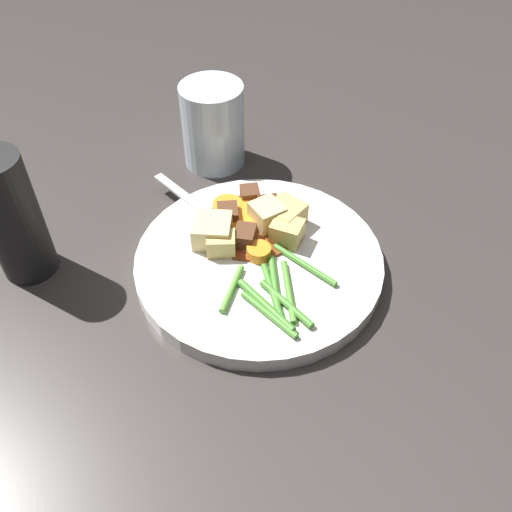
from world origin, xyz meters
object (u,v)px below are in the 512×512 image
meat_chunk_2 (242,237)px  meat_chunk_3 (225,215)px  potato_chunk_1 (210,231)px  potato_chunk_4 (282,215)px  dinner_plate (256,262)px  carrot_slice_1 (241,225)px  water_glass (211,125)px  potato_chunk_3 (284,232)px  meat_chunk_0 (266,206)px  carrot_slice_3 (225,207)px  meat_chunk_1 (247,195)px  potato_chunk_0 (218,244)px  potato_chunk_2 (264,216)px  fork (206,214)px  carrot_slice_2 (242,212)px  pepper_mill (10,216)px  carrot_slice_0 (252,252)px

meat_chunk_2 → meat_chunk_3: 0.04m
potato_chunk_1 → potato_chunk_4: size_ratio=1.05×
dinner_plate → meat_chunk_2: size_ratio=9.59×
carrot_slice_1 → water_glass: bearing=15.3°
potato_chunk_3 → meat_chunk_3: size_ratio=1.23×
meat_chunk_0 → water_glass: bearing=28.8°
carrot_slice_3 → meat_chunk_1: (0.02, -0.02, 0.00)m
potato_chunk_0 → water_glass: (0.18, 0.02, 0.02)m
potato_chunk_2 → meat_chunk_2: (-0.03, 0.02, -0.00)m
potato_chunk_0 → meat_chunk_3: 0.05m
carrot_slice_1 → potato_chunk_0: size_ratio=0.98×
potato_chunk_4 → meat_chunk_1: size_ratio=1.69×
fork → potato_chunk_2: bearing=-103.5°
carrot_slice_3 → carrot_slice_2: bearing=-114.7°
potato_chunk_1 → meat_chunk_0: 0.07m
carrot_slice_1 → potato_chunk_1: potato_chunk_1 is taller
meat_chunk_0 → meat_chunk_1: size_ratio=0.99×
carrot_slice_1 → potato_chunk_3: 0.05m
dinner_plate → pepper_mill: 0.24m
water_glass → potato_chunk_0: bearing=-174.4°
meat_chunk_1 → pepper_mill: bearing=110.8°
carrot_slice_1 → meat_chunk_3: bearing=57.0°
meat_chunk_1 → pepper_mill: size_ratio=0.16×
meat_chunk_3 → dinner_plate: bearing=-147.1°
dinner_plate → potato_chunk_1: size_ratio=6.55×
potato_chunk_0 → potato_chunk_1: (0.02, 0.01, 0.00)m
potato_chunk_0 → fork: potato_chunk_0 is taller
carrot_slice_2 → meat_chunk_3: bearing=120.9°
potato_chunk_3 → pepper_mill: bearing=94.6°
meat_chunk_3 → potato_chunk_1: bearing=152.7°
carrot_slice_1 → potato_chunk_1: (-0.02, 0.03, 0.01)m
meat_chunk_0 → pepper_mill: 0.26m
carrot_slice_0 → potato_chunk_0: (0.01, 0.03, 0.00)m
dinner_plate → meat_chunk_2: (0.02, 0.01, 0.02)m
water_glass → carrot_slice_3: bearing=-169.7°
potato_chunk_3 → carrot_slice_2: bearing=49.5°
carrot_slice_1 → fork: carrot_slice_1 is taller
meat_chunk_2 → potato_chunk_1: bearing=82.0°
dinner_plate → potato_chunk_1: bearing=64.3°
meat_chunk_0 → potato_chunk_2: bearing=173.9°
carrot_slice_1 → carrot_slice_2: size_ratio=0.79×
potato_chunk_1 → meat_chunk_0: size_ratio=1.79×
meat_chunk_2 → meat_chunk_3: bearing=29.9°
carrot_slice_0 → meat_chunk_2: bearing=30.8°
carrot_slice_3 → potato_chunk_4: potato_chunk_4 is taller
dinner_plate → carrot_slice_2: size_ratio=7.11×
carrot_slice_0 → water_glass: bearing=15.7°
potato_chunk_3 → pepper_mill: size_ratio=0.23×
carrot_slice_3 → potato_chunk_4: 0.07m
potato_chunk_1 → pepper_mill: pepper_mill is taller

